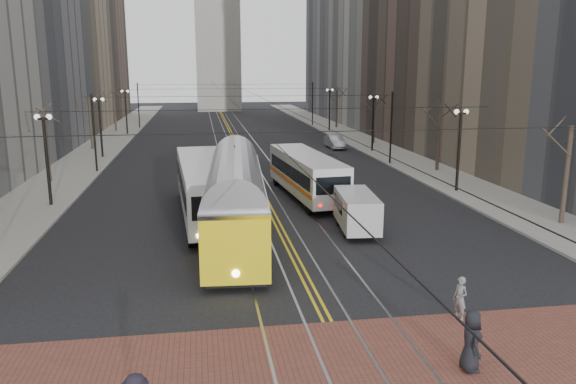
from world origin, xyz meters
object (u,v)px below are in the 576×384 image
object	(u,v)px
transit_bus	(206,190)
sedan_grey	(332,162)
cargo_van	(356,213)
pedestrian_a	(471,341)
rear_bus	(306,176)
sedan_silver	(335,142)
pedestrian_b	(460,298)
streetcar	(236,206)

from	to	relation	value
transit_bus	sedan_grey	world-z (taller)	transit_bus
transit_bus	cargo_van	xyz separation A→B (m)	(7.95, -4.18, -0.62)
cargo_van	pedestrian_a	bearing A→B (deg)	-87.38
transit_bus	rear_bus	distance (m)	8.01
pedestrian_a	sedan_grey	bearing A→B (deg)	-0.72
sedan_silver	pedestrian_b	distance (m)	43.28
rear_bus	sedan_silver	xyz separation A→B (m)	(7.65, 23.32, -0.77)
sedan_silver	rear_bus	bearing A→B (deg)	-110.28
pedestrian_a	rear_bus	bearing A→B (deg)	6.89
transit_bus	pedestrian_b	distance (m)	17.56
transit_bus	streetcar	distance (m)	4.77
cargo_van	sedan_silver	distance (m)	32.40
rear_bus	pedestrian_b	distance (m)	19.65
transit_bus	pedestrian_b	size ratio (longest dim) A/B	8.55
streetcar	sedan_silver	world-z (taller)	streetcar
cargo_van	sedan_silver	size ratio (longest dim) A/B	1.08
transit_bus	pedestrian_a	world-z (taller)	transit_bus
sedan_grey	pedestrian_a	size ratio (longest dim) A/B	2.18
sedan_grey	pedestrian_a	bearing A→B (deg)	-100.95
rear_bus	cargo_van	size ratio (longest dim) A/B	2.41
sedan_silver	streetcar	bearing A→B (deg)	-114.16
rear_bus	transit_bus	bearing A→B (deg)	-153.30
sedan_silver	pedestrian_a	distance (m)	46.66
pedestrian_b	transit_bus	bearing A→B (deg)	-171.65
transit_bus	sedan_silver	bearing A→B (deg)	58.45
pedestrian_a	pedestrian_b	size ratio (longest dim) A/B	1.17
rear_bus	sedan_silver	world-z (taller)	rear_bus
sedan_silver	pedestrian_b	world-z (taller)	pedestrian_b
rear_bus	pedestrian_b	xyz separation A→B (m)	(1.75, -19.56, -0.69)
rear_bus	sedan_grey	size ratio (longest dim) A/B	2.86
streetcar	pedestrian_a	xyz separation A→B (m)	(5.87, -14.01, -0.82)
sedan_grey	transit_bus	bearing A→B (deg)	-132.04
rear_bus	pedestrian_b	size ratio (longest dim) A/B	7.30
streetcar	sedan_grey	xyz separation A→B (m)	(9.50, 18.86, -1.07)
rear_bus	cargo_van	bearing A→B (deg)	-87.50
cargo_van	pedestrian_a	xyz separation A→B (m)	(-0.63, -14.37, -0.12)
transit_bus	cargo_van	size ratio (longest dim) A/B	2.83
sedan_grey	sedan_silver	world-z (taller)	sedan_silver
transit_bus	sedan_grey	xyz separation A→B (m)	(10.94, 14.32, -0.99)
transit_bus	streetcar	bearing A→B (deg)	-76.22
cargo_van	pedestrian_a	world-z (taller)	cargo_van
streetcar	sedan_silver	distance (m)	34.65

